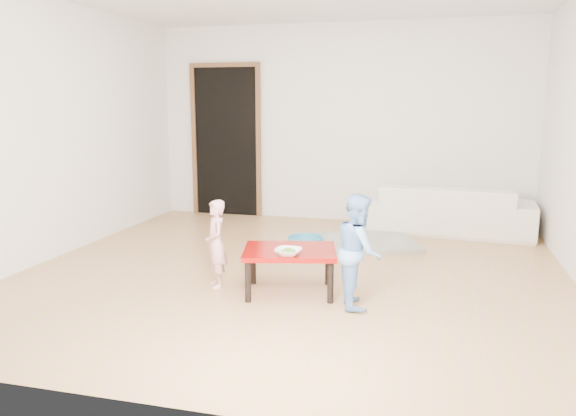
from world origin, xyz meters
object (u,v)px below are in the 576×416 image
at_px(red_table, 290,271).
at_px(bowl, 288,252).
at_px(child_blue, 359,251).
at_px(sofa, 447,209).
at_px(basin, 306,242).
at_px(child_pink, 216,244).

relative_size(red_table, bowl, 3.56).
xyz_separation_m(bowl, child_blue, (0.56, 0.04, 0.04)).
height_order(sofa, basin, sofa).
distance_m(sofa, red_table, 2.94).
xyz_separation_m(bowl, basin, (-0.24, 1.66, -0.34)).
height_order(sofa, child_blue, child_blue).
distance_m(red_table, bowl, 0.28).
bearing_deg(child_blue, basin, 12.09).
bearing_deg(basin, child_pink, -107.04).
bearing_deg(child_pink, bowl, 42.35).
bearing_deg(bowl, red_table, 100.80).
bearing_deg(child_pink, sofa, 110.67).
distance_m(child_pink, basin, 1.58).
distance_m(bowl, child_pink, 0.72).
bearing_deg(bowl, child_blue, 3.97).
relative_size(sofa, bowl, 9.49).
height_order(sofa, red_table, sofa).
bearing_deg(bowl, sofa, 65.92).
distance_m(bowl, basin, 1.71).
xyz_separation_m(bowl, child_pink, (-0.69, 0.18, -0.02)).
bearing_deg(child_blue, child_pink, 69.29).
distance_m(sofa, basin, 1.91).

